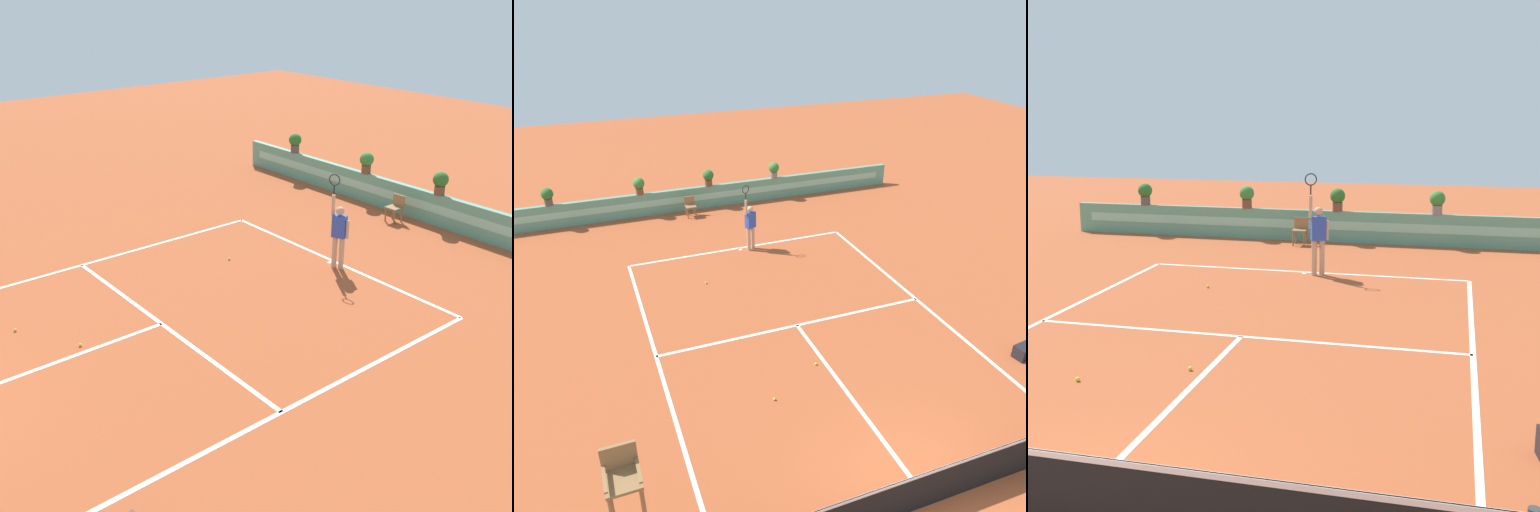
{
  "view_description": "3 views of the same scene",
  "coord_description": "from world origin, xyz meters",
  "views": [
    {
      "loc": [
        11.14,
        0.09,
        7.23
      ],
      "look_at": [
        0.15,
        9.02,
        1.0
      ],
      "focal_mm": 45.0,
      "sensor_mm": 36.0,
      "label": 1
    },
    {
      "loc": [
        -5.3,
        -5.27,
        8.8
      ],
      "look_at": [
        0.15,
        9.02,
        1.0
      ],
      "focal_mm": 36.98,
      "sensor_mm": 36.0,
      "label": 2
    },
    {
      "loc": [
        3.71,
        -5.17,
        3.98
      ],
      "look_at": [
        0.15,
        9.02,
        1.0
      ],
      "focal_mm": 48.56,
      "sensor_mm": 36.0,
      "label": 3
    }
  ],
  "objects": [
    {
      "name": "ground_plane",
      "position": [
        0.0,
        6.0,
        0.0
      ],
      "size": [
        60.0,
        60.0,
        0.0
      ],
      "primitive_type": "plane",
      "color": "#A84C28"
    },
    {
      "name": "tennis_player",
      "position": [
        0.38,
        11.65,
        1.05
      ],
      "size": [
        0.58,
        0.34,
        2.58
      ],
      "color": "tan",
      "rests_on": "ground"
    },
    {
      "name": "back_wall_barrier",
      "position": [
        0.0,
        16.39,
        0.5
      ],
      "size": [
        18.0,
        0.21,
        1.0
      ],
      "color": "#599E84",
      "rests_on": "ground"
    },
    {
      "name": "tennis_ball_near_baseline",
      "position": [
        -1.76,
        3.72,
        0.03
      ],
      "size": [
        0.07,
        0.07,
        0.07
      ],
      "primitive_type": "sphere",
      "color": "#CCE033",
      "rests_on": "ground"
    },
    {
      "name": "tennis_ball_mid_court",
      "position": [
        -0.27,
        4.56,
        0.03
      ],
      "size": [
        0.07,
        0.07,
        0.07
      ],
      "primitive_type": "sphere",
      "color": "#CCE033",
      "rests_on": "ground"
    },
    {
      "name": "court_lines",
      "position": [
        0.0,
        6.72,
        0.0
      ],
      "size": [
        8.32,
        11.94,
        0.01
      ],
      "color": "white",
      "rests_on": "ground"
    },
    {
      "name": "ball_kid_chair",
      "position": [
        -0.98,
        15.66,
        0.48
      ],
      "size": [
        0.44,
        0.44,
        0.85
      ],
      "color": "olive",
      "rests_on": "ground"
    },
    {
      "name": "potted_plant_right",
      "position": [
        3.15,
        16.39,
        1.41
      ],
      "size": [
        0.48,
        0.48,
        0.72
      ],
      "color": "gray",
      "rests_on": "back_wall_barrier"
    },
    {
      "name": "potted_plant_centre",
      "position": [
        0.06,
        16.39,
        1.41
      ],
      "size": [
        0.48,
        0.48,
        0.72
      ],
      "color": "brown",
      "rests_on": "back_wall_barrier"
    },
    {
      "name": "potted_plant_left",
      "position": [
        -2.94,
        16.39,
        1.41
      ],
      "size": [
        0.48,
        0.48,
        0.72
      ],
      "color": "brown",
      "rests_on": "back_wall_barrier"
    },
    {
      "name": "net",
      "position": [
        0.0,
        0.0,
        0.51
      ],
      "size": [
        8.92,
        0.1,
        1.0
      ],
      "color": "#333333",
      "rests_on": "ground"
    },
    {
      "name": "tennis_ball_by_sideline",
      "position": [
        -1.87,
        9.72,
        0.03
      ],
      "size": [
        0.07,
        0.07,
        0.07
      ],
      "primitive_type": "sphere",
      "color": "#CCE033",
      "rests_on": "ground"
    },
    {
      "name": "potted_plant_far_left",
      "position": [
        -6.55,
        16.39,
        1.41
      ],
      "size": [
        0.48,
        0.48,
        0.72
      ],
      "color": "#514C47",
      "rests_on": "back_wall_barrier"
    }
  ]
}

